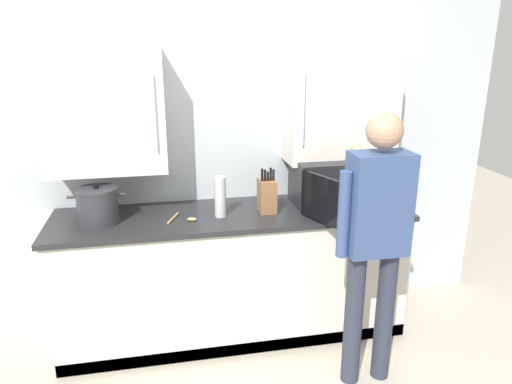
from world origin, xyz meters
TOP-DOWN VIEW (x-y plane):
  - back_wall_tiled at (0.00, 1.16)m, footprint 4.10×0.44m
  - counter_unit at (0.00, 0.85)m, footprint 2.40×0.65m
  - microwave_oven at (0.67, 0.88)m, footprint 0.52×0.72m
  - wooden_spoon at (-0.33, 0.77)m, footprint 0.20×0.18m
  - stock_pot at (-0.86, 0.82)m, footprint 0.35×0.26m
  - knife_block at (0.23, 0.83)m, footprint 0.11×0.15m
  - thermos_flask at (-0.09, 0.79)m, footprint 0.08×0.08m
  - person_figure at (0.72, 0.19)m, footprint 0.44×0.52m

SIDE VIEW (x-z plane):
  - counter_unit at x=0.00m, z-range 0.00..0.91m
  - wooden_spoon at x=-0.33m, z-range 0.92..0.93m
  - person_figure at x=0.72m, z-range 0.16..1.83m
  - knife_block at x=0.23m, z-range 0.88..1.19m
  - stock_pot at x=-0.86m, z-range 0.90..1.16m
  - thermos_flask at x=-0.09m, z-range 0.92..1.19m
  - microwave_oven at x=0.67m, z-range 0.92..1.24m
  - back_wall_tiled at x=0.00m, z-range 0.09..2.61m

